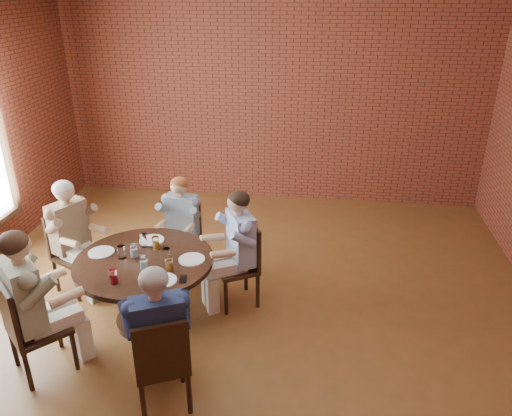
# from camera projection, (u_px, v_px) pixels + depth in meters

# --- Properties ---
(floor) EXTENTS (7.00, 7.00, 0.00)m
(floor) POSITION_uv_depth(u_px,v_px,m) (235.00, 328.00, 5.14)
(floor) COLOR brown
(floor) RESTS_ON ground
(wall_back) EXTENTS (7.00, 0.00, 7.00)m
(wall_back) POSITION_uv_depth(u_px,v_px,m) (272.00, 93.00, 7.59)
(wall_back) COLOR brown
(wall_back) RESTS_ON ground
(dining_table) EXTENTS (1.38, 1.38, 0.75)m
(dining_table) POSITION_uv_depth(u_px,v_px,m) (146.00, 278.00, 5.03)
(dining_table) COLOR black
(dining_table) RESTS_ON floor
(chair_a) EXTENTS (0.57, 0.57, 0.93)m
(chair_a) POSITION_uv_depth(u_px,v_px,m) (243.00, 261.00, 5.39)
(chair_a) COLOR black
(chair_a) RESTS_ON floor
(diner_a) EXTENTS (0.81, 0.77, 1.32)m
(diner_a) POSITION_uv_depth(u_px,v_px,m) (236.00, 250.00, 5.30)
(diner_a) COLOR #4866BB
(diner_a) RESTS_ON floor
(chair_b) EXTENTS (0.42, 0.42, 0.89)m
(chair_b) POSITION_uv_depth(u_px,v_px,m) (184.00, 236.00, 5.96)
(chair_b) COLOR black
(chair_b) RESTS_ON floor
(diner_b) EXTENTS (0.53, 0.63, 1.24)m
(diner_b) POSITION_uv_depth(u_px,v_px,m) (181.00, 228.00, 5.84)
(diner_b) COLOR gray
(diner_b) RESTS_ON floor
(chair_c) EXTENTS (0.57, 0.57, 0.94)m
(chair_c) POSITION_uv_depth(u_px,v_px,m) (71.00, 248.00, 5.64)
(chair_c) COLOR black
(chair_c) RESTS_ON floor
(diner_c) EXTENTS (0.81, 0.76, 1.33)m
(diner_c) POSITION_uv_depth(u_px,v_px,m) (74.00, 238.00, 5.53)
(diner_c) COLOR brown
(diner_c) RESTS_ON floor
(chair_d) EXTENTS (0.66, 0.66, 0.98)m
(chair_d) POSITION_uv_depth(u_px,v_px,m) (26.00, 325.00, 4.35)
(chair_d) COLOR black
(chair_d) RESTS_ON floor
(diner_d) EXTENTS (0.91, 0.92, 1.42)m
(diner_d) POSITION_uv_depth(u_px,v_px,m) (34.00, 303.00, 4.33)
(diner_d) COLOR #BDAD94
(diner_d) RESTS_ON floor
(chair_e) EXTENTS (0.57, 0.57, 0.94)m
(chair_e) POSITION_uv_depth(u_px,v_px,m) (162.00, 361.00, 3.96)
(chair_e) COLOR black
(chair_e) RESTS_ON floor
(diner_e) EXTENTS (0.75, 0.81, 1.34)m
(diner_e) POSITION_uv_depth(u_px,v_px,m) (159.00, 338.00, 3.97)
(diner_e) COLOR #1B274D
(diner_e) RESTS_ON floor
(plate_a) EXTENTS (0.26, 0.26, 0.01)m
(plate_a) POSITION_uv_depth(u_px,v_px,m) (192.00, 259.00, 4.92)
(plate_a) COLOR white
(plate_a) RESTS_ON dining_table
(plate_b) EXTENTS (0.26, 0.26, 0.01)m
(plate_b) POSITION_uv_depth(u_px,v_px,m) (152.00, 240.00, 5.28)
(plate_b) COLOR white
(plate_b) RESTS_ON dining_table
(plate_c) EXTENTS (0.26, 0.26, 0.01)m
(plate_c) POSITION_uv_depth(u_px,v_px,m) (101.00, 252.00, 5.05)
(plate_c) COLOR white
(plate_c) RESTS_ON dining_table
(plate_d) EXTENTS (0.26, 0.26, 0.01)m
(plate_d) POSITION_uv_depth(u_px,v_px,m) (163.00, 280.00, 4.57)
(plate_d) COLOR white
(plate_d) RESTS_ON dining_table
(glass_a) EXTENTS (0.07, 0.07, 0.14)m
(glass_a) POSITION_uv_depth(u_px,v_px,m) (167.00, 255.00, 4.88)
(glass_a) COLOR white
(glass_a) RESTS_ON dining_table
(glass_b) EXTENTS (0.07, 0.07, 0.14)m
(glass_b) POSITION_uv_depth(u_px,v_px,m) (156.00, 243.00, 5.10)
(glass_b) COLOR white
(glass_b) RESTS_ON dining_table
(glass_c) EXTENTS (0.07, 0.07, 0.14)m
(glass_c) POSITION_uv_depth(u_px,v_px,m) (144.00, 240.00, 5.15)
(glass_c) COLOR white
(glass_c) RESTS_ON dining_table
(glass_d) EXTENTS (0.07, 0.07, 0.14)m
(glass_d) POSITION_uv_depth(u_px,v_px,m) (134.00, 251.00, 4.95)
(glass_d) COLOR white
(glass_d) RESTS_ON dining_table
(glass_e) EXTENTS (0.07, 0.07, 0.14)m
(glass_e) POSITION_uv_depth(u_px,v_px,m) (122.00, 252.00, 4.92)
(glass_e) COLOR white
(glass_e) RESTS_ON dining_table
(glass_f) EXTENTS (0.07, 0.07, 0.14)m
(glass_f) POSITION_uv_depth(u_px,v_px,m) (113.00, 276.00, 4.52)
(glass_f) COLOR white
(glass_f) RESTS_ON dining_table
(glass_g) EXTENTS (0.07, 0.07, 0.14)m
(glass_g) POSITION_uv_depth(u_px,v_px,m) (144.00, 263.00, 4.74)
(glass_g) COLOR white
(glass_g) RESTS_ON dining_table
(glass_h) EXTENTS (0.07, 0.07, 0.14)m
(glass_h) POSITION_uv_depth(u_px,v_px,m) (169.00, 264.00, 4.72)
(glass_h) COLOR white
(glass_h) RESTS_ON dining_table
(smartphone) EXTENTS (0.09, 0.14, 0.01)m
(smartphone) POSITION_uv_depth(u_px,v_px,m) (183.00, 279.00, 4.60)
(smartphone) COLOR black
(smartphone) RESTS_ON dining_table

